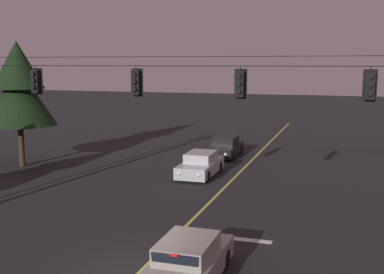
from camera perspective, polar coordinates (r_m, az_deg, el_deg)
ground_plane at (r=15.96m, az=-6.33°, el=-15.61°), size 180.00×180.00×0.00m
lane_centre_stripe at (r=25.43m, az=3.44°, el=-6.28°), size 0.14×60.00×0.01m
stop_bar_paint at (r=18.88m, az=4.11°, el=-11.64°), size 3.40×0.36×0.01m
signal_span_assembly at (r=18.98m, az=-0.92°, el=1.17°), size 20.96×0.32×7.83m
traffic_light_leftmost at (r=21.87m, az=-17.82°, el=6.23°), size 0.48×0.41×1.22m
traffic_light_left_inner at (r=19.55m, az=-6.58°, el=6.34°), size 0.48×0.41×1.22m
traffic_light_centre at (r=18.24m, az=5.61°, el=6.20°), size 0.48×0.41×1.22m
traffic_light_right_inner at (r=17.85m, az=20.09°, el=5.67°), size 0.48×0.41×1.22m
car_waiting_near_lane at (r=15.06m, az=-0.46°, el=-14.40°), size 1.80×4.33×1.39m
car_oncoming_lead at (r=28.55m, az=0.99°, el=-3.28°), size 1.80×4.42×1.39m
car_oncoming_trailing at (r=34.57m, az=3.90°, el=-1.20°), size 1.80×4.42×1.39m
tree_verge_near at (r=32.56m, az=-19.62°, el=5.48°), size 4.60×4.60×7.94m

